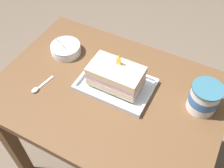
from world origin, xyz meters
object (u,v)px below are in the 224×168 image
birthday_cake (116,76)px  bowl_stack (66,49)px  foil_tray (116,85)px  ice_cream_tub (204,98)px  serving_spoon_near_tray (37,88)px

birthday_cake → bowl_stack: size_ratio=1.55×
birthday_cake → foil_tray: bearing=-90.0°
bowl_stack → ice_cream_tub: ice_cream_tub is taller
foil_tray → serving_spoon_near_tray: (-0.29, -0.17, -0.00)m
ice_cream_tub → bowl_stack: bearing=178.5°
foil_tray → birthday_cake: size_ratio=1.42×
birthday_cake → serving_spoon_near_tray: size_ratio=1.81×
bowl_stack → serving_spoon_near_tray: (0.02, -0.25, -0.02)m
serving_spoon_near_tray → bowl_stack: bearing=94.5°
foil_tray → serving_spoon_near_tray: foil_tray is taller
bowl_stack → serving_spoon_near_tray: bearing=-85.5°
bowl_stack → ice_cream_tub: (0.67, -0.02, 0.04)m
ice_cream_tub → serving_spoon_near_tray: ice_cream_tub is taller
bowl_stack → birthday_cake: bearing=-14.3°
serving_spoon_near_tray → birthday_cake: bearing=30.5°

